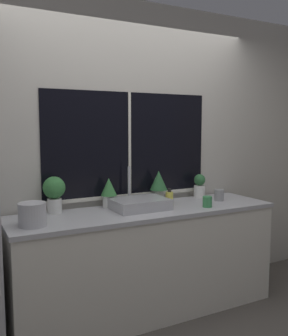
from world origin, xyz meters
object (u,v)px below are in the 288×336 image
(sink, at_px, (139,204))
(kettle, at_px, (32,213))
(potted_plant_center_left, at_px, (109,191))
(potted_plant_far_left, at_px, (54,191))
(soap_bottle, at_px, (169,198))
(mug_green, at_px, (207,202))
(potted_plant_far_right, at_px, (200,186))
(mug_grey, at_px, (219,195))
(potted_plant_center_right, at_px, (159,183))

(sink, height_order, kettle, sink)
(potted_plant_center_left, bearing_deg, potted_plant_far_left, 180.00)
(soap_bottle, distance_m, kettle, 1.23)
(sink, xyz_separation_m, mug_green, (0.55, -0.20, -0.00))
(potted_plant_far_right, xyz_separation_m, mug_grey, (0.07, -0.22, -0.06))
(kettle, bearing_deg, potted_plant_center_right, 15.38)
(potted_plant_far_left, height_order, mug_grey, potted_plant_far_left)
(potted_plant_far_left, distance_m, potted_plant_far_right, 1.43)
(soap_bottle, bearing_deg, potted_plant_center_left, 162.09)
(potted_plant_far_right, distance_m, mug_grey, 0.23)
(potted_plant_far_left, relative_size, kettle, 1.53)
(potted_plant_far_left, relative_size, soap_bottle, 1.99)
(mug_green, xyz_separation_m, mug_grey, (0.27, 0.18, 0.01))
(soap_bottle, xyz_separation_m, mug_green, (0.24, -0.23, -0.02))
(potted_plant_far_right, distance_m, kettle, 1.70)
(kettle, bearing_deg, mug_grey, 3.79)
(potted_plant_center_right, height_order, mug_grey, potted_plant_center_right)
(sink, relative_size, potted_plant_far_right, 1.99)
(sink, bearing_deg, soap_bottle, 4.94)
(potted_plant_far_left, relative_size, mug_green, 3.16)
(mug_green, bearing_deg, potted_plant_far_right, 62.62)
(sink, bearing_deg, potted_plant_center_left, 135.71)
(potted_plant_center_right, bearing_deg, kettle, -164.62)
(mug_grey, bearing_deg, sink, 178.28)
(mug_green, height_order, mug_grey, mug_grey)
(potted_plant_center_left, height_order, mug_green, potted_plant_center_left)
(sink, relative_size, mug_green, 4.89)
(potted_plant_center_right, distance_m, soap_bottle, 0.20)
(potted_plant_far_right, bearing_deg, mug_grey, -72.61)
(potted_plant_far_left, height_order, potted_plant_center_left, potted_plant_far_left)
(kettle, bearing_deg, mug_green, -2.54)
(potted_plant_far_left, bearing_deg, sink, -16.01)
(potted_plant_center_left, relative_size, mug_grey, 2.41)
(sink, distance_m, mug_grey, 0.83)
(sink, distance_m, mug_green, 0.59)
(potted_plant_center_right, relative_size, kettle, 1.49)
(mug_grey, bearing_deg, potted_plant_center_left, 168.07)
(potted_plant_far_right, xyz_separation_m, kettle, (-1.66, -0.33, -0.03))
(sink, bearing_deg, kettle, -171.24)
(mug_grey, bearing_deg, kettle, -176.21)
(potted_plant_far_right, xyz_separation_m, soap_bottle, (-0.45, -0.16, -0.05))
(potted_plant_center_left, xyz_separation_m, mug_green, (0.75, -0.40, -0.09))
(mug_grey, bearing_deg, mug_green, -146.62)
(kettle, bearing_deg, sink, 8.76)
(potted_plant_center_right, xyz_separation_m, potted_plant_far_right, (0.46, 0.00, -0.06))
(potted_plant_far_left, height_order, mug_green, potted_plant_far_left)
(kettle, bearing_deg, soap_bottle, 7.79)
(sink, xyz_separation_m, mug_grey, (0.83, -0.02, 0.01))
(mug_green, height_order, kettle, kettle)
(potted_plant_center_left, relative_size, potted_plant_far_right, 1.10)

